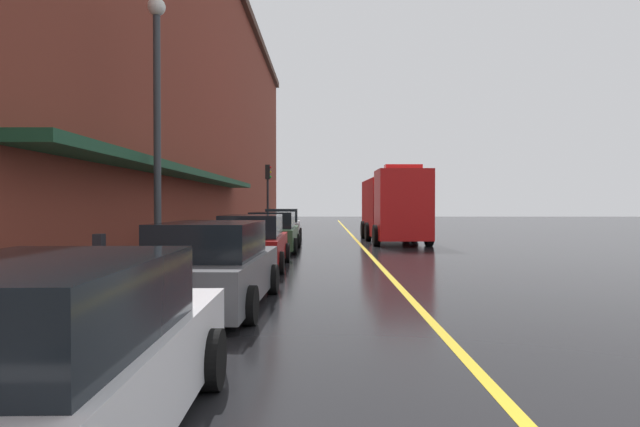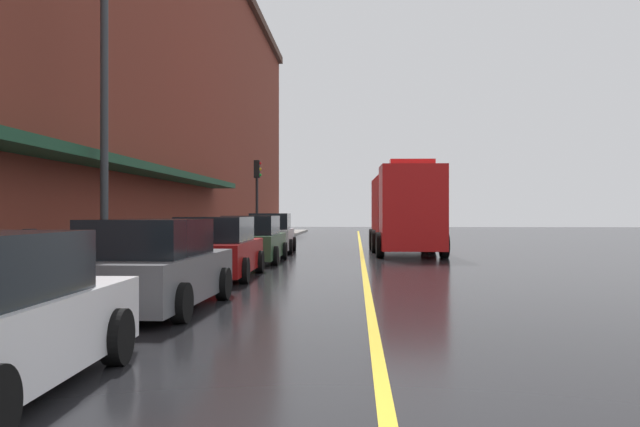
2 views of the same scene
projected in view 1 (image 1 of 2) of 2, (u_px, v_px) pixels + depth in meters
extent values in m
plane|color=black|center=(355.00, 239.00, 28.52)|extent=(112.00, 112.00, 0.00)
cube|color=gray|center=(246.00, 238.00, 28.57)|extent=(2.40, 70.00, 0.15)
cube|color=gold|center=(355.00, 239.00, 28.52)|extent=(0.16, 70.00, 0.01)
cube|color=maroon|center=(132.00, 91.00, 27.48)|extent=(9.69, 64.00, 16.30)
cube|color=#19472D|center=(193.00, 175.00, 19.52)|extent=(1.20, 22.40, 0.24)
cube|color=silver|center=(52.00, 386.00, 3.87)|extent=(1.98, 4.55, 0.75)
cube|color=black|center=(35.00, 302.00, 3.64)|extent=(1.74, 2.52, 0.62)
cylinder|color=black|center=(30.00, 360.00, 5.26)|extent=(0.24, 0.65, 0.64)
cylinder|color=black|center=(211.00, 359.00, 5.29)|extent=(0.24, 0.65, 0.64)
cube|color=#595B60|center=(214.00, 277.00, 9.62)|extent=(1.99, 4.70, 0.79)
cube|color=black|center=(211.00, 240.00, 9.38)|extent=(1.75, 2.60, 0.65)
cylinder|color=black|center=(188.00, 279.00, 11.10)|extent=(0.24, 0.65, 0.64)
cylinder|color=black|center=(273.00, 279.00, 11.03)|extent=(0.24, 0.65, 0.64)
cylinder|color=black|center=(135.00, 304.00, 8.22)|extent=(0.24, 0.65, 0.64)
cylinder|color=black|center=(250.00, 305.00, 8.15)|extent=(0.24, 0.65, 0.64)
cube|color=maroon|center=(253.00, 249.00, 15.62)|extent=(1.95, 4.92, 0.80)
cube|color=black|center=(252.00, 226.00, 15.36)|extent=(1.72, 2.72, 0.66)
cylinder|color=black|center=(231.00, 253.00, 17.12)|extent=(0.23, 0.64, 0.64)
cylinder|color=black|center=(286.00, 253.00, 17.14)|extent=(0.23, 0.64, 0.64)
cylinder|color=black|center=(213.00, 263.00, 14.10)|extent=(0.23, 0.64, 0.64)
cylinder|color=black|center=(280.00, 263.00, 14.12)|extent=(0.23, 0.64, 0.64)
cube|color=#2D5133|center=(273.00, 237.00, 21.32)|extent=(1.91, 4.71, 0.81)
cube|color=black|center=(273.00, 220.00, 21.08)|extent=(1.71, 2.59, 0.66)
cylinder|color=black|center=(255.00, 241.00, 22.79)|extent=(0.22, 0.64, 0.64)
cylinder|color=black|center=(298.00, 241.00, 22.78)|extent=(0.22, 0.64, 0.64)
cylinder|color=black|center=(246.00, 246.00, 19.87)|extent=(0.22, 0.64, 0.64)
cylinder|color=black|center=(294.00, 246.00, 19.87)|extent=(0.22, 0.64, 0.64)
cube|color=silver|center=(282.00, 230.00, 27.39)|extent=(1.99, 4.48, 0.86)
cube|color=black|center=(282.00, 215.00, 27.16)|extent=(1.73, 2.48, 0.70)
cylinder|color=black|center=(267.00, 233.00, 28.74)|extent=(0.24, 0.65, 0.64)
cylinder|color=black|center=(300.00, 233.00, 28.79)|extent=(0.24, 0.65, 0.64)
cylinder|color=black|center=(263.00, 236.00, 26.00)|extent=(0.24, 0.65, 0.64)
cylinder|color=black|center=(299.00, 236.00, 26.06)|extent=(0.24, 0.65, 0.64)
cube|color=red|center=(403.00, 205.00, 23.75)|extent=(2.52, 2.34, 3.29)
cube|color=red|center=(389.00, 207.00, 27.98)|extent=(2.60, 5.60, 3.03)
cube|color=red|center=(403.00, 167.00, 23.72)|extent=(1.74, 0.64, 0.24)
cylinder|color=black|center=(429.00, 235.00, 23.88)|extent=(0.33, 1.01, 1.00)
cylinder|color=black|center=(376.00, 235.00, 23.83)|extent=(0.33, 1.01, 1.00)
cylinder|color=black|center=(414.00, 232.00, 27.34)|extent=(0.33, 1.01, 1.00)
cylinder|color=black|center=(368.00, 232.00, 27.29)|extent=(0.33, 1.01, 1.00)
cylinder|color=black|center=(406.00, 230.00, 29.58)|extent=(0.33, 1.01, 1.00)
cylinder|color=black|center=(364.00, 230.00, 29.53)|extent=(0.33, 1.01, 1.00)
cylinder|color=#4C4C51|center=(231.00, 238.00, 19.42)|extent=(0.07, 0.07, 1.05)
cube|color=black|center=(231.00, 221.00, 19.41)|extent=(0.14, 0.18, 0.28)
cylinder|color=#4C4C51|center=(233.00, 237.00, 19.69)|extent=(0.07, 0.07, 1.05)
cube|color=black|center=(232.00, 220.00, 19.68)|extent=(0.14, 0.18, 0.28)
cylinder|color=#4C4C51|center=(99.00, 285.00, 8.01)|extent=(0.07, 0.07, 1.05)
cube|color=black|center=(99.00, 243.00, 8.00)|extent=(0.14, 0.18, 0.28)
cylinder|color=#33383D|center=(157.00, 146.00, 12.61)|extent=(0.18, 0.18, 6.50)
sphere|color=white|center=(157.00, 7.00, 12.55)|extent=(0.44, 0.44, 0.44)
cylinder|color=#232326|center=(268.00, 206.00, 31.60)|extent=(0.14, 0.14, 3.40)
cube|color=black|center=(268.00, 172.00, 31.56)|extent=(0.28, 0.36, 0.90)
sphere|color=red|center=(270.00, 167.00, 31.55)|extent=(0.16, 0.16, 0.16)
sphere|color=gold|center=(270.00, 172.00, 31.56)|extent=(0.16, 0.16, 0.16)
sphere|color=green|center=(270.00, 177.00, 31.56)|extent=(0.16, 0.16, 0.16)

